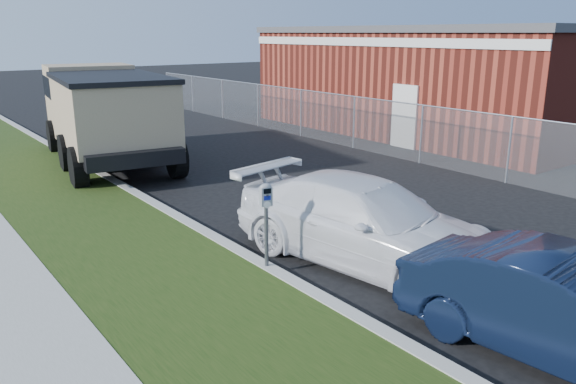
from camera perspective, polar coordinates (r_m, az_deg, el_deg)
ground at (r=11.16m, az=8.90°, el=-4.88°), size 120.00×120.00×0.00m
streetside at (r=10.18m, az=-22.94°, el=-7.70°), size 6.12×50.00×0.15m
chainlink_fence at (r=19.82m, az=6.75°, el=8.06°), size 0.06×30.06×30.00m
brick_building at (r=24.84m, az=15.46°, el=11.17°), size 9.20×14.20×4.17m
parking_meter at (r=9.16m, az=-2.24°, el=-1.54°), size 0.23×0.18×1.44m
white_wagon at (r=9.94m, az=7.71°, el=-2.96°), size 3.03×5.38×1.47m
navy_sedan at (r=7.73m, az=26.47°, el=-10.74°), size 1.93×4.24×1.35m
dump_truck at (r=18.32m, az=-18.19°, el=7.90°), size 3.87×7.70×2.89m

